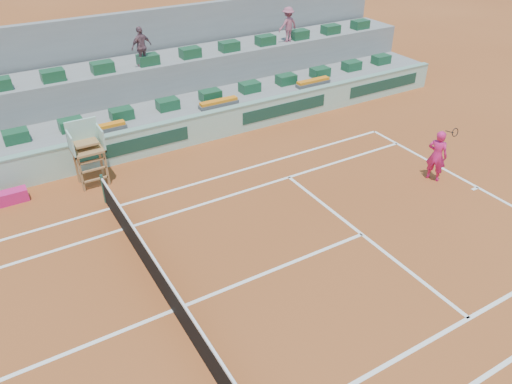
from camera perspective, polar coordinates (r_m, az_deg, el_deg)
ground at (r=13.48m, az=-9.48°, el=-13.23°), size 90.00×90.00×0.00m
seating_tier_lower at (r=21.90m, az=-20.50°, el=6.13°), size 36.00×4.00×1.20m
seating_tier_upper at (r=23.10m, az=-21.73°, el=9.13°), size 36.00×2.40×2.60m
stadium_back_wall at (r=24.30m, az=-22.95°, el=12.26°), size 36.00×0.40×4.40m
player_bag at (r=19.11m, az=-26.08°, el=-0.46°), size 1.00×0.44×0.44m
spectator_mid at (r=22.55m, az=-12.95°, el=15.88°), size 1.07×0.67×1.69m
spectator_right at (r=25.79m, az=3.67°, el=18.57°), size 1.14×0.75×1.66m
court_lines at (r=13.48m, az=-9.48°, el=-13.22°), size 23.89×11.09×0.01m
tennis_net at (r=13.12m, az=-9.68°, el=-11.62°), size 0.10×11.97×1.10m
advertising_hoarding at (r=19.92m, az=-19.03°, el=3.92°), size 36.00×0.34×1.26m
umpire_chair at (r=18.64m, az=-18.83°, el=5.12°), size 1.10×0.90×2.40m
seat_row_lower at (r=20.76m, az=-20.37°, el=7.24°), size 32.90×0.60×0.44m
seat_row_upper at (r=22.04m, az=-22.20°, el=12.24°), size 32.90×0.60×0.44m
flower_planters at (r=19.91m, az=-23.94°, el=5.09°), size 26.80×0.36×0.28m
tennis_player at (r=19.29m, az=19.98°, el=3.95°), size 0.72×0.98×2.28m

